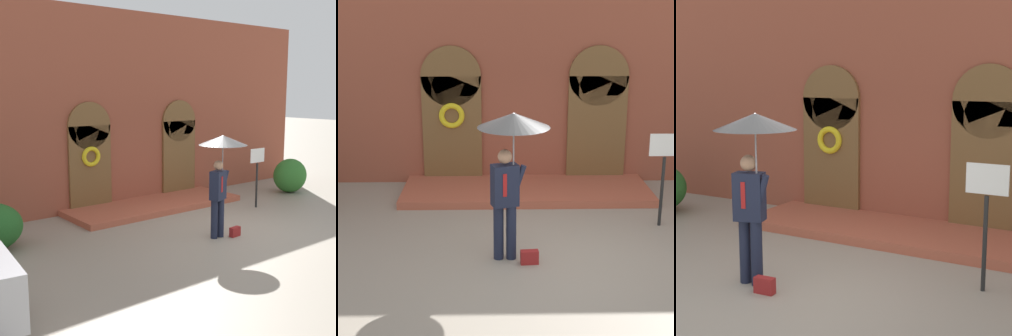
{
  "view_description": "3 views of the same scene",
  "coord_description": "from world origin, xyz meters",
  "views": [
    {
      "loc": [
        -7.86,
        -7.49,
        3.37
      ],
      "look_at": [
        -0.57,
        1.73,
        1.4
      ],
      "focal_mm": 50.0,
      "sensor_mm": 36.0,
      "label": 1
    },
    {
      "loc": [
        -0.67,
        -8.23,
        3.95
      ],
      "look_at": [
        -0.46,
        1.83,
        0.95
      ],
      "focal_mm": 60.0,
      "sensor_mm": 36.0,
      "label": 2
    },
    {
      "loc": [
        4.28,
        -5.83,
        2.85
      ],
      "look_at": [
        -0.06,
        1.75,
        1.4
      ],
      "focal_mm": 60.0,
      "sensor_mm": 36.0,
      "label": 3
    }
  ],
  "objects": [
    {
      "name": "shrub_right",
      "position": [
        4.8,
        1.97,
        0.56
      ],
      "size": [
        1.22,
        0.99,
        1.12
      ],
      "primitive_type": "ellipsoid",
      "color": "#2D6B28",
      "rests_on": "ground"
    },
    {
      "name": "person_with_umbrella",
      "position": [
        -0.41,
        -0.04,
        1.91
      ],
      "size": [
        1.1,
        1.1,
        2.36
      ],
      "color": "#191E33",
      "rests_on": "ground"
    },
    {
      "name": "building_facade",
      "position": [
        -0.0,
        4.15,
        2.68
      ],
      "size": [
        14.0,
        2.3,
        5.6
      ],
      "color": "brown",
      "rests_on": "ground"
    },
    {
      "name": "handbag",
      "position": [
        -0.13,
        -0.24,
        0.11
      ],
      "size": [
        0.29,
        0.14,
        0.22
      ],
      "primitive_type": "cube",
      "rotation": [
        0.0,
        0.0,
        0.08
      ],
      "color": "maroon",
      "rests_on": "ground"
    },
    {
      "name": "sign_post",
      "position": [
        2.35,
        1.29,
        1.16
      ],
      "size": [
        0.56,
        0.06,
        1.72
      ],
      "color": "black",
      "rests_on": "ground"
    },
    {
      "name": "ground_plane",
      "position": [
        0.0,
        0.0,
        0.0
      ],
      "size": [
        80.0,
        80.0,
        0.0
      ],
      "primitive_type": "plane",
      "color": "gray"
    }
  ]
}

